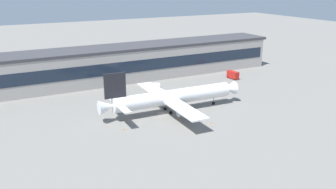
% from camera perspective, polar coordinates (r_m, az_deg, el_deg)
% --- Properties ---
extents(ground_plane, '(600.00, 600.00, 0.00)m').
position_cam_1_polar(ground_plane, '(125.78, -0.76, -3.00)').
color(ground_plane, slate).
extents(terminal_building, '(161.49, 19.18, 15.44)m').
position_cam_1_polar(terminal_building, '(166.80, -8.51, 4.73)').
color(terminal_building, '#9E9993').
rests_on(terminal_building, ground_plane).
extents(airliner, '(52.09, 44.48, 15.99)m').
position_cam_1_polar(airliner, '(126.02, 0.48, -0.42)').
color(airliner, white).
rests_on(airliner, ground_plane).
extents(fuel_truck, '(6.33, 8.75, 3.35)m').
position_cam_1_polar(fuel_truck, '(146.61, -8.44, 0.59)').
color(fuel_truck, black).
rests_on(fuel_truck, ground_plane).
extents(pushback_tractor, '(4.20, 5.42, 1.75)m').
position_cam_1_polar(pushback_tractor, '(154.83, -1.75, 1.36)').
color(pushback_tractor, white).
rests_on(pushback_tractor, ground_plane).
extents(stair_truck, '(2.91, 6.18, 3.55)m').
position_cam_1_polar(stair_truck, '(171.97, 10.10, 3.06)').
color(stair_truck, red).
rests_on(stair_truck, ground_plane).
extents(traffic_cone_0, '(0.46, 0.46, 0.58)m').
position_cam_1_polar(traffic_cone_0, '(118.01, 6.72, -4.39)').
color(traffic_cone_0, '#F2590C').
rests_on(traffic_cone_0, ground_plane).
extents(traffic_cone_1, '(0.51, 0.51, 0.64)m').
position_cam_1_polar(traffic_cone_1, '(112.98, -6.91, -5.40)').
color(traffic_cone_1, '#F2590C').
rests_on(traffic_cone_1, ground_plane).
extents(traffic_cone_2, '(0.52, 0.52, 0.65)m').
position_cam_1_polar(traffic_cone_2, '(120.25, 1.81, -3.82)').
color(traffic_cone_2, '#F2590C').
rests_on(traffic_cone_2, ground_plane).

